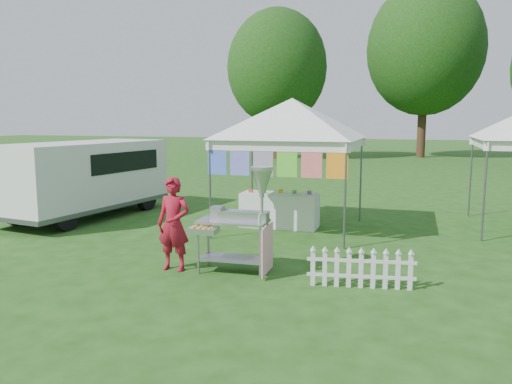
% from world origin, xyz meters
% --- Properties ---
extents(ground, '(120.00, 120.00, 0.00)m').
position_xyz_m(ground, '(0.00, 0.00, 0.00)').
color(ground, '#214614').
rests_on(ground, ground).
extents(canopy_main, '(4.24, 4.24, 3.45)m').
position_xyz_m(canopy_main, '(0.00, 3.49, 2.99)').
color(canopy_main, '#59595E').
rests_on(canopy_main, ground).
extents(tree_left, '(6.40, 6.40, 9.53)m').
position_xyz_m(tree_left, '(-6.00, 24.00, 5.83)').
color(tree_left, '#321E12').
rests_on(tree_left, ground).
extents(tree_mid, '(7.60, 7.60, 11.52)m').
position_xyz_m(tree_mid, '(3.00, 28.00, 7.14)').
color(tree_mid, '#321E12').
rests_on(tree_mid, ground).
extents(donut_cart, '(1.27, 0.92, 1.77)m').
position_xyz_m(donut_cart, '(0.06, -0.02, 1.04)').
color(donut_cart, gray).
rests_on(donut_cart, ground).
extents(vendor, '(0.58, 0.38, 1.58)m').
position_xyz_m(vendor, '(-1.12, -0.20, 0.79)').
color(vendor, maroon).
rests_on(vendor, ground).
extents(cargo_van, '(2.48, 4.89, 1.95)m').
position_xyz_m(cargo_van, '(-5.45, 3.43, 1.05)').
color(cargo_van, silver).
rests_on(cargo_van, ground).
extents(picket_fence, '(1.60, 0.28, 0.56)m').
position_xyz_m(picket_fence, '(1.98, -0.17, 0.29)').
color(picket_fence, silver).
rests_on(picket_fence, ground).
extents(display_table, '(1.80, 0.70, 0.80)m').
position_xyz_m(display_table, '(-0.32, 3.66, 0.40)').
color(display_table, white).
rests_on(display_table, ground).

